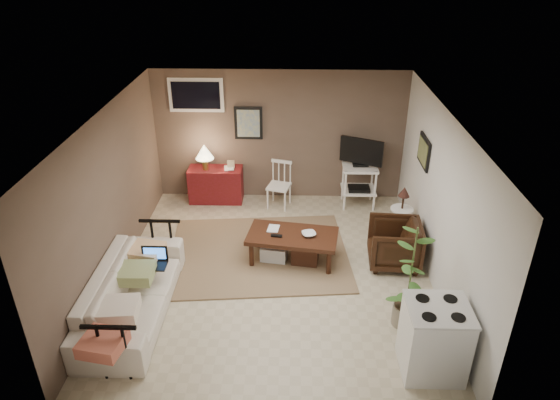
{
  "coord_description": "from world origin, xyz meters",
  "views": [
    {
      "loc": [
        0.26,
        -5.99,
        4.37
      ],
      "look_at": [
        0.07,
        0.35,
        1.03
      ],
      "focal_mm": 32.0,
      "sensor_mm": 36.0,
      "label": 1
    }
  ],
  "objects_px": {
    "armchair": "(394,242)",
    "potted_plant": "(411,274)",
    "red_console": "(215,181)",
    "spindle_chair": "(279,186)",
    "tv_stand": "(360,171)",
    "coffee_table": "(292,245)",
    "side_table": "(402,208)",
    "stove": "(434,339)",
    "sofa": "(131,285)"
  },
  "relations": [
    {
      "from": "side_table",
      "to": "stove",
      "type": "xyz_separation_m",
      "value": [
        -0.15,
        -2.76,
        -0.15
      ]
    },
    {
      "from": "armchair",
      "to": "potted_plant",
      "type": "distance_m",
      "value": 1.39
    },
    {
      "from": "sofa",
      "to": "spindle_chair",
      "type": "relative_size",
      "value": 2.69
    },
    {
      "from": "red_console",
      "to": "stove",
      "type": "height_order",
      "value": "red_console"
    },
    {
      "from": "coffee_table",
      "to": "potted_plant",
      "type": "xyz_separation_m",
      "value": [
        1.45,
        -1.35,
        0.49
      ]
    },
    {
      "from": "spindle_chair",
      "to": "armchair",
      "type": "distance_m",
      "value": 2.52
    },
    {
      "from": "red_console",
      "to": "armchair",
      "type": "relative_size",
      "value": 1.48
    },
    {
      "from": "coffee_table",
      "to": "tv_stand",
      "type": "height_order",
      "value": "tv_stand"
    },
    {
      "from": "red_console",
      "to": "potted_plant",
      "type": "xyz_separation_m",
      "value": [
        2.88,
        -3.29,
        0.38
      ]
    },
    {
      "from": "sofa",
      "to": "side_table",
      "type": "distance_m",
      "value": 4.24
    },
    {
      "from": "red_console",
      "to": "spindle_chair",
      "type": "xyz_separation_m",
      "value": [
        1.19,
        -0.18,
        0.01
      ]
    },
    {
      "from": "armchair",
      "to": "potted_plant",
      "type": "height_order",
      "value": "potted_plant"
    },
    {
      "from": "sofa",
      "to": "spindle_chair",
      "type": "bearing_deg",
      "value": -31.0
    },
    {
      "from": "side_table",
      "to": "armchair",
      "type": "distance_m",
      "value": 0.74
    },
    {
      "from": "tv_stand",
      "to": "side_table",
      "type": "relative_size",
      "value": 1.35
    },
    {
      "from": "side_table",
      "to": "stove",
      "type": "relative_size",
      "value": 1.08
    },
    {
      "from": "potted_plant",
      "to": "armchair",
      "type": "bearing_deg",
      "value": 86.85
    },
    {
      "from": "tv_stand",
      "to": "potted_plant",
      "type": "distance_m",
      "value": 3.2
    },
    {
      "from": "side_table",
      "to": "armchair",
      "type": "height_order",
      "value": "side_table"
    },
    {
      "from": "armchair",
      "to": "sofa",
      "type": "bearing_deg",
      "value": -67.32
    },
    {
      "from": "side_table",
      "to": "stove",
      "type": "height_order",
      "value": "side_table"
    },
    {
      "from": "side_table",
      "to": "potted_plant",
      "type": "distance_m",
      "value": 2.04
    },
    {
      "from": "sofa",
      "to": "tv_stand",
      "type": "distance_m",
      "value": 4.48
    },
    {
      "from": "coffee_table",
      "to": "stove",
      "type": "distance_m",
      "value": 2.64
    },
    {
      "from": "spindle_chair",
      "to": "coffee_table",
      "type": "bearing_deg",
      "value": -82.13
    },
    {
      "from": "armchair",
      "to": "potted_plant",
      "type": "bearing_deg",
      "value": 0.73
    },
    {
      "from": "red_console",
      "to": "potted_plant",
      "type": "distance_m",
      "value": 4.4
    },
    {
      "from": "spindle_chair",
      "to": "tv_stand",
      "type": "bearing_deg",
      "value": 2.65
    },
    {
      "from": "spindle_chair",
      "to": "sofa",
      "type": "bearing_deg",
      "value": -121.0
    },
    {
      "from": "stove",
      "to": "coffee_table",
      "type": "bearing_deg",
      "value": 127.08
    },
    {
      "from": "red_console",
      "to": "stove",
      "type": "relative_size",
      "value": 1.26
    },
    {
      "from": "coffee_table",
      "to": "potted_plant",
      "type": "relative_size",
      "value": 0.98
    },
    {
      "from": "potted_plant",
      "to": "sofa",
      "type": "bearing_deg",
      "value": 178.18
    },
    {
      "from": "side_table",
      "to": "armchair",
      "type": "xyz_separation_m",
      "value": [
        -0.22,
        -0.68,
        -0.21
      ]
    },
    {
      "from": "sofa",
      "to": "spindle_chair",
      "type": "height_order",
      "value": "sofa"
    },
    {
      "from": "coffee_table",
      "to": "red_console",
      "type": "relative_size",
      "value": 1.26
    },
    {
      "from": "sofa",
      "to": "side_table",
      "type": "relative_size",
      "value": 2.37
    },
    {
      "from": "potted_plant",
      "to": "stove",
      "type": "bearing_deg",
      "value": -79.37
    },
    {
      "from": "red_console",
      "to": "tv_stand",
      "type": "xyz_separation_m",
      "value": [
        2.63,
        -0.11,
        0.3
      ]
    },
    {
      "from": "coffee_table",
      "to": "sofa",
      "type": "relative_size",
      "value": 0.62
    },
    {
      "from": "armchair",
      "to": "stove",
      "type": "distance_m",
      "value": 2.08
    },
    {
      "from": "armchair",
      "to": "potted_plant",
      "type": "xyz_separation_m",
      "value": [
        -0.07,
        -1.33,
        0.39
      ]
    },
    {
      "from": "stove",
      "to": "sofa",
      "type": "bearing_deg",
      "value": 166.65
    },
    {
      "from": "coffee_table",
      "to": "sofa",
      "type": "distance_m",
      "value": 2.4
    },
    {
      "from": "tv_stand",
      "to": "potted_plant",
      "type": "xyz_separation_m",
      "value": [
        0.25,
        -3.19,
        0.09
      ]
    },
    {
      "from": "coffee_table",
      "to": "side_table",
      "type": "height_order",
      "value": "side_table"
    },
    {
      "from": "sofa",
      "to": "stove",
      "type": "height_order",
      "value": "stove"
    },
    {
      "from": "sofa",
      "to": "potted_plant",
      "type": "height_order",
      "value": "potted_plant"
    },
    {
      "from": "sofa",
      "to": "red_console",
      "type": "xyz_separation_m",
      "value": [
        0.62,
        3.18,
        -0.05
      ]
    },
    {
      "from": "coffee_table",
      "to": "stove",
      "type": "bearing_deg",
      "value": -52.92
    }
  ]
}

